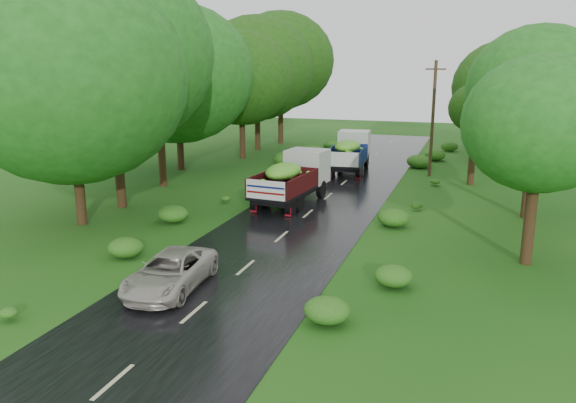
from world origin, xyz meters
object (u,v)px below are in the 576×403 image
at_px(truck_far, 350,150).
at_px(utility_pole, 433,118).
at_px(car, 170,272).
at_px(truck_near, 294,176).

bearing_deg(truck_far, utility_pole, -3.15).
bearing_deg(utility_pole, car, -96.31).
relative_size(truck_near, car, 1.49).
xyz_separation_m(car, utility_pole, (6.45, 22.57, 3.24)).
bearing_deg(truck_far, car, -96.72).
bearing_deg(utility_pole, truck_near, -112.79).
bearing_deg(car, truck_near, 84.66).
distance_m(car, utility_pole, 23.69).
xyz_separation_m(truck_near, truck_far, (0.90, 9.82, -0.00)).
height_order(truck_far, utility_pole, utility_pole).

